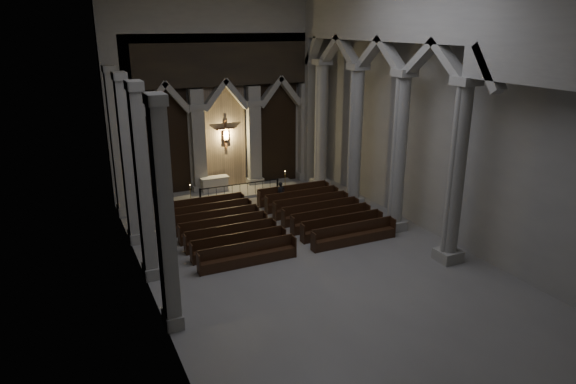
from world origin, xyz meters
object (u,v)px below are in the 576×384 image
object	(u,v)px
candle_stand_left	(191,200)
altar_rail	(240,189)
candle_stand_right	(285,186)
worshipper	(281,193)
pews	(274,222)
altar	(214,184)

from	to	relation	value
candle_stand_left	altar_rail	bearing A→B (deg)	-0.71
candle_stand_right	worshipper	world-z (taller)	same
candle_stand_right	pews	world-z (taller)	candle_stand_right
altar	altar_rail	distance (m)	2.03
pews	worshipper	size ratio (longest dim) A/B	7.43
altar_rail	worshipper	bearing A→B (deg)	-45.70
altar_rail	candle_stand_left	distance (m)	3.01
altar_rail	worshipper	distance (m)	2.64
candle_stand_right	worshipper	distance (m)	2.45
candle_stand_left	worshipper	size ratio (longest dim) A/B	0.97
pews	worshipper	distance (m)	3.75
candle_stand_left	candle_stand_right	size ratio (longest dim) A/B	0.97
candle_stand_left	worshipper	world-z (taller)	worshipper
altar_rail	worshipper	xyz separation A→B (m)	(1.84, -1.89, 0.01)
altar	candle_stand_left	size ratio (longest dim) A/B	1.35
worshipper	candle_stand_left	bearing A→B (deg)	162.22
candle_stand_right	worshipper	xyz separation A→B (m)	(-1.23, -2.10, 0.30)
worshipper	candle_stand_right	bearing A→B (deg)	63.69
pews	candle_stand_right	bearing A→B (deg)	60.19
candle_stand_right	worshipper	size ratio (longest dim) A/B	1.00
candle_stand_right	pews	size ratio (longest dim) A/B	0.13
candle_stand_left	worshipper	bearing A→B (deg)	-21.70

